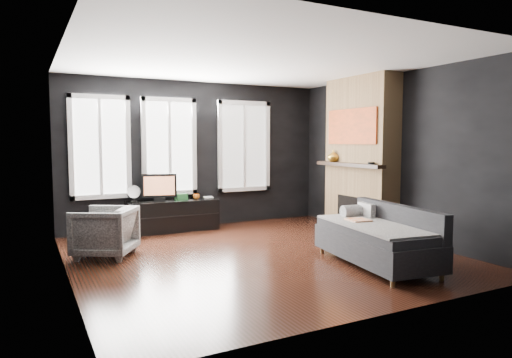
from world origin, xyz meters
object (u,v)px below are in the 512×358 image
mug (196,196)px  book (204,192)px  armchair (105,229)px  media_console (173,216)px  mantel_vase (333,156)px  sofa (376,235)px  monitor (159,186)px

mug → book: (0.18, 0.10, 0.06)m
armchair → media_console: bearing=165.3°
armchair → mug: armchair is taller
armchair → mantel_vase: (4.00, 0.15, 0.95)m
sofa → mug: (-1.23, 3.37, 0.22)m
mug → armchair: bearing=-144.1°
mug → book: bearing=27.8°
sofa → monitor: monitor is taller
media_console → mug: (0.43, -0.03, 0.33)m
armchair → mug: (1.81, 1.31, 0.23)m
media_console → monitor: monitor is taller
armchair → media_console: 1.92m
monitor → mantel_vase: (2.86, -1.19, 0.51)m
armchair → monitor: 1.81m
monitor → book: 0.87m
sofa → media_console: bearing=123.4°
armchair → monitor: monitor is taller
sofa → armchair: bearing=153.2°
sofa → monitor: size_ratio=2.97×
media_console → armchair: bearing=-135.4°
media_console → book: 0.73m
media_console → book: bearing=6.8°
sofa → mug: sofa is taller
mug → sofa: bearing=-70.0°
media_console → monitor: 0.60m
armchair → mug: size_ratio=6.39×
monitor → media_console: bearing=14.6°
armchair → book: (1.99, 1.41, 0.28)m
armchair → mantel_vase: bearing=123.2°
media_console → book: (0.62, 0.07, 0.39)m
sofa → book: sofa is taller
sofa → book: bearing=114.1°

